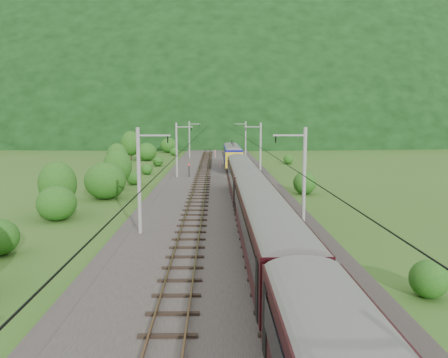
{
  "coord_description": "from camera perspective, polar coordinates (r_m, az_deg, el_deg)",
  "views": [
    {
      "loc": [
        -0.48,
        -32.37,
        8.96
      ],
      "look_at": [
        0.42,
        13.16,
        2.6
      ],
      "focal_mm": 35.0,
      "sensor_mm": 36.0,
      "label": 1
    }
  ],
  "objects": [
    {
      "name": "ground",
      "position": [
        33.59,
        -0.28,
        -7.52
      ],
      "size": [
        600.0,
        600.0,
        0.0
      ],
      "primitive_type": "plane",
      "color": "#35531A",
      "rests_on": "ground"
    },
    {
      "name": "signal",
      "position": [
        64.9,
        -4.59,
        1.27
      ],
      "size": [
        0.21,
        0.21,
        1.94
      ],
      "color": "black",
      "rests_on": "railbed"
    },
    {
      "name": "railbed",
      "position": [
        43.28,
        -0.48,
        -3.79
      ],
      "size": [
        14.0,
        220.0,
        0.3
      ],
      "primitive_type": "cube",
      "color": "#38332D",
      "rests_on": "ground"
    },
    {
      "name": "train",
      "position": [
        15.51,
        9.93,
        -13.63
      ],
      "size": [
        2.74,
        130.52,
        4.75
      ],
      "color": "black",
      "rests_on": "ground"
    },
    {
      "name": "catenary_left",
      "position": [
        64.77,
        -6.14,
        3.96
      ],
      "size": [
        2.54,
        192.28,
        8.0
      ],
      "color": "gray",
      "rests_on": "railbed"
    },
    {
      "name": "hazard_post_near",
      "position": [
        97.43,
        -1.19,
        3.35
      ],
      "size": [
        0.18,
        0.18,
        1.69
      ],
      "primitive_type": "cylinder",
      "color": "red",
      "rests_on": "railbed"
    },
    {
      "name": "hazard_post_far",
      "position": [
        77.09,
        -0.48,
        1.98
      ],
      "size": [
        0.14,
        0.14,
        1.28
      ],
      "primitive_type": "cylinder",
      "color": "red",
      "rests_on": "railbed"
    },
    {
      "name": "vegetation_left",
      "position": [
        54.35,
        -16.05,
        0.56
      ],
      "size": [
        11.47,
        145.42,
        6.28
      ],
      "color": "#205416",
      "rests_on": "ground"
    },
    {
      "name": "track_left",
      "position": [
        43.27,
        -3.66,
        -3.51
      ],
      "size": [
        2.4,
        220.0,
        0.27
      ],
      "color": "brown",
      "rests_on": "railbed"
    },
    {
      "name": "catenary_right",
      "position": [
        64.86,
        4.72,
        3.98
      ],
      "size": [
        2.54,
        192.28,
        8.0
      ],
      "color": "gray",
      "rests_on": "railbed"
    },
    {
      "name": "mountain_ridge",
      "position": [
        353.32,
        -21.02,
        5.97
      ],
      "size": [
        336.0,
        280.0,
        132.0
      ],
      "primitive_type": "ellipsoid",
      "color": "black",
      "rests_on": "ground"
    },
    {
      "name": "mountain_main",
      "position": [
        292.51,
        -1.04,
        6.19
      ],
      "size": [
        504.0,
        360.0,
        244.0
      ],
      "primitive_type": "ellipsoid",
      "color": "black",
      "rests_on": "ground"
    },
    {
      "name": "overhead_wires",
      "position": [
        42.41,
        -0.49,
        5.44
      ],
      "size": [
        4.83,
        198.0,
        0.03
      ],
      "color": "black",
      "rests_on": "ground"
    },
    {
      "name": "track_right",
      "position": [
        43.33,
        2.71,
        -3.49
      ],
      "size": [
        2.4,
        220.0,
        0.27
      ],
      "color": "brown",
      "rests_on": "railbed"
    }
  ]
}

